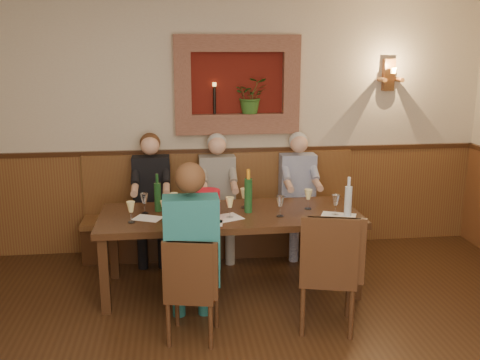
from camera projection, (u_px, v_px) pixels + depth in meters
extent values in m
cube|color=#C7B297|center=(219.00, 126.00, 5.91)|extent=(6.00, 0.04, 2.80)
cube|color=brown|center=(220.00, 200.00, 6.10)|extent=(6.00, 0.04, 1.10)
cube|color=#381E0F|center=(219.00, 151.00, 5.96)|extent=(6.02, 0.06, 0.05)
cube|color=#56130C|center=(237.00, 85.00, 5.82)|extent=(1.00, 0.02, 0.70)
cube|color=brown|center=(237.00, 43.00, 5.67)|extent=(1.36, 0.12, 0.18)
cube|color=brown|center=(237.00, 126.00, 5.88)|extent=(1.36, 0.12, 0.18)
cube|color=brown|center=(183.00, 86.00, 5.70)|extent=(0.18, 0.12, 0.70)
cube|color=brown|center=(291.00, 85.00, 5.84)|extent=(0.18, 0.12, 0.70)
cube|color=brown|center=(237.00, 116.00, 5.85)|extent=(1.00, 0.14, 0.04)
imported|color=#2F5C1F|center=(251.00, 96.00, 5.82)|extent=(0.35, 0.30, 0.39)
cylinder|color=black|center=(215.00, 100.00, 5.78)|extent=(0.03, 0.03, 0.30)
cylinder|color=#FFBF59|center=(214.00, 84.00, 5.74)|extent=(0.04, 0.04, 0.04)
cube|color=brown|center=(388.00, 75.00, 5.96)|extent=(0.12, 0.08, 0.35)
cylinder|color=brown|center=(382.00, 80.00, 5.89)|extent=(0.05, 0.18, 0.05)
cylinder|color=brown|center=(399.00, 80.00, 5.92)|extent=(0.05, 0.18, 0.05)
cylinder|color=#FFBF59|center=(393.00, 71.00, 5.82)|extent=(0.06, 0.06, 0.06)
cube|color=black|center=(230.00, 216.00, 4.97)|extent=(2.40, 0.90, 0.06)
cube|color=black|center=(105.00, 276.00, 4.57)|extent=(0.08, 0.08, 0.69)
cube|color=black|center=(357.00, 263.00, 4.83)|extent=(0.08, 0.08, 0.69)
cube|color=black|center=(114.00, 245.00, 5.28)|extent=(0.08, 0.08, 0.69)
cube|color=black|center=(334.00, 236.00, 5.55)|extent=(0.08, 0.08, 0.69)
cube|color=#381E0F|center=(222.00, 236.00, 5.97)|extent=(3.00, 0.40, 0.40)
cube|color=brown|center=(222.00, 217.00, 5.92)|extent=(3.00, 0.45, 0.06)
cube|color=brown|center=(220.00, 181.00, 6.01)|extent=(3.00, 0.06, 0.66)
cube|color=black|center=(193.00, 316.00, 4.22)|extent=(0.43, 0.43, 0.36)
cube|color=black|center=(193.00, 292.00, 4.17)|extent=(0.45, 0.45, 0.05)
cube|color=black|center=(188.00, 271.00, 3.95)|extent=(0.38, 0.12, 0.45)
cube|color=black|center=(326.00, 302.00, 4.38)|extent=(0.51, 0.51, 0.42)
cube|color=black|center=(327.00, 275.00, 4.33)|extent=(0.54, 0.54, 0.05)
cube|color=black|center=(329.00, 251.00, 4.06)|extent=(0.44, 0.15, 0.53)
cube|color=black|center=(153.00, 241.00, 5.74)|extent=(0.40, 0.42, 0.45)
cube|color=black|center=(152.00, 180.00, 5.74)|extent=(0.40, 0.21, 0.52)
sphere|color=#D8A384|center=(150.00, 146.00, 5.61)|extent=(0.20, 0.20, 0.20)
sphere|color=#4C2D19|center=(150.00, 143.00, 5.65)|extent=(0.22, 0.22, 0.22)
cube|color=#5D5955|center=(219.00, 238.00, 5.82)|extent=(0.39, 0.41, 0.45)
cube|color=#5D5955|center=(217.00, 179.00, 5.83)|extent=(0.39, 0.20, 0.51)
sphere|color=#D8A384|center=(217.00, 145.00, 5.70)|extent=(0.19, 0.19, 0.19)
sphere|color=#B2B2B2|center=(217.00, 143.00, 5.74)|extent=(0.21, 0.21, 0.21)
cube|color=navy|center=(299.00, 235.00, 5.93)|extent=(0.39, 0.41, 0.45)
cube|color=navy|center=(297.00, 177.00, 5.93)|extent=(0.39, 0.20, 0.51)
sphere|color=#D8A384|center=(299.00, 144.00, 5.81)|extent=(0.19, 0.19, 0.19)
sphere|color=#B2B2B2|center=(298.00, 142.00, 5.85)|extent=(0.21, 0.21, 0.21)
cube|color=#194E5A|center=(192.00, 301.00, 4.37)|extent=(0.42, 0.44, 0.45)
cube|color=#194E5A|center=(191.00, 232.00, 4.04)|extent=(0.42, 0.22, 0.55)
sphere|color=#D8A384|center=(190.00, 179.00, 3.99)|extent=(0.21, 0.21, 0.21)
sphere|color=#4C2D19|center=(190.00, 178.00, 3.93)|extent=(0.23, 0.23, 0.23)
cylinder|color=red|center=(208.00, 204.00, 4.82)|extent=(0.23, 0.23, 0.25)
cylinder|color=#19471E|center=(248.00, 196.00, 4.95)|extent=(0.09, 0.09, 0.32)
cylinder|color=orange|center=(248.00, 174.00, 4.90)|extent=(0.04, 0.04, 0.09)
cylinder|color=#19471E|center=(158.00, 197.00, 4.99)|extent=(0.07, 0.07, 0.27)
cylinder|color=#19471E|center=(157.00, 179.00, 4.94)|extent=(0.03, 0.03, 0.09)
cylinder|color=silver|center=(348.00, 201.00, 4.84)|extent=(0.09, 0.09, 0.27)
cylinder|color=silver|center=(349.00, 182.00, 4.80)|extent=(0.04, 0.04, 0.09)
cube|color=white|center=(148.00, 218.00, 4.80)|extent=(0.30, 0.26, 0.00)
cube|color=white|center=(224.00, 218.00, 4.80)|extent=(0.37, 0.33, 0.00)
cube|color=white|center=(338.00, 216.00, 4.87)|extent=(0.37, 0.32, 0.00)
cube|color=white|center=(208.00, 223.00, 4.66)|extent=(0.26, 0.20, 0.00)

